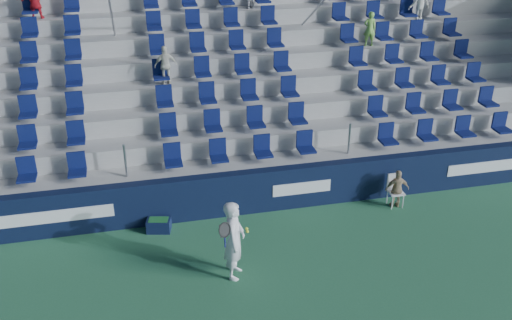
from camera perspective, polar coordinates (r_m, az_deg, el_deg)
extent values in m
plane|color=#307149|center=(12.87, 1.97, -12.39)|extent=(70.00, 70.00, 0.00)
cube|color=#0D1632|center=(15.07, -1.04, -3.24)|extent=(24.00, 0.30, 1.20)
cube|color=white|center=(14.87, -20.20, -5.42)|extent=(3.20, 0.02, 0.34)
cube|color=white|center=(15.26, 4.61, -2.83)|extent=(1.60, 0.02, 0.34)
cube|color=white|center=(17.57, 22.01, -0.66)|extent=(2.40, 0.02, 0.34)
cube|color=#AAAAA4|center=(15.56, -1.48, -2.21)|extent=(24.00, 0.85, 1.20)
cube|color=#AAAAA4|center=(16.18, -2.10, -0.02)|extent=(24.00, 0.85, 1.70)
cube|color=#AAAAA4|center=(16.83, -2.67, 2.00)|extent=(24.00, 0.85, 2.20)
cube|color=#AAAAA4|center=(17.50, -3.19, 3.88)|extent=(24.00, 0.85, 2.70)
cube|color=#AAAAA4|center=(18.18, -3.68, 5.61)|extent=(24.00, 0.85, 3.20)
cube|color=#AAAAA4|center=(18.89, -4.14, 7.21)|extent=(24.00, 0.85, 3.70)
cube|color=#AAAAA4|center=(19.60, -4.57, 8.70)|extent=(24.00, 0.85, 4.20)
cube|color=#AAAAA4|center=(20.33, -4.97, 10.08)|extent=(24.00, 0.85, 4.70)
cube|color=#AAAAA4|center=(21.08, -5.34, 11.37)|extent=(24.00, 0.85, 5.20)
cube|color=#AAAAA4|center=(21.60, -5.66, 13.10)|extent=(24.00, 0.50, 6.20)
cube|color=#0C1649|center=(15.12, -1.52, 0.94)|extent=(16.05, 0.50, 0.70)
cube|color=#0C1649|center=(15.68, -2.17, 3.90)|extent=(16.05, 0.50, 0.70)
cube|color=#0C1649|center=(16.28, -2.77, 6.65)|extent=(16.05, 0.50, 0.70)
cube|color=#0C1649|center=(16.91, -3.34, 9.20)|extent=(16.05, 0.50, 0.70)
cube|color=#0C1649|center=(17.58, -3.87, 11.55)|extent=(16.05, 0.50, 0.70)
cube|color=#0C1649|center=(18.28, -4.37, 13.73)|extent=(16.05, 0.50, 0.70)
cylinder|color=gray|center=(17.19, -14.14, 13.24)|extent=(0.06, 7.68, 4.55)
cylinder|color=gray|center=(18.09, 5.77, 14.52)|extent=(0.06, 7.68, 4.55)
imported|color=beige|center=(16.62, -9.02, 9.35)|extent=(0.69, 0.38, 1.11)
imported|color=beige|center=(20.40, 16.05, 14.86)|extent=(0.79, 0.48, 1.18)
imported|color=red|center=(18.90, -21.25, 14.66)|extent=(1.04, 0.46, 1.09)
imported|color=#75B849|center=(18.85, 11.30, 12.75)|extent=(0.43, 0.31, 1.08)
imported|color=silver|center=(12.60, -2.18, -7.99)|extent=(0.66, 0.80, 1.89)
cylinder|color=navy|center=(12.27, -3.13, -8.16)|extent=(0.03, 0.03, 0.28)
torus|color=black|center=(12.10, -3.16, -7.00)|extent=(0.30, 0.17, 0.28)
plane|color=#262626|center=(12.10, -3.16, -7.00)|extent=(0.30, 0.16, 0.29)
sphere|color=#D5E836|center=(12.30, -0.87, -7.16)|extent=(0.07, 0.07, 0.07)
sphere|color=#D5E836|center=(12.33, -0.93, -6.89)|extent=(0.07, 0.07, 0.07)
cube|color=white|center=(15.89, 13.81, -3.16)|extent=(0.40, 0.40, 0.04)
cube|color=white|center=(15.92, 13.62, -2.08)|extent=(0.39, 0.04, 0.49)
cylinder|color=white|center=(15.81, 13.45, -4.19)|extent=(0.03, 0.03, 0.39)
cylinder|color=white|center=(15.94, 14.49, -4.04)|extent=(0.03, 0.03, 0.39)
cylinder|color=white|center=(16.05, 12.97, -3.63)|extent=(0.03, 0.03, 0.39)
cylinder|color=white|center=(16.18, 14.00, -3.49)|extent=(0.03, 0.03, 0.39)
imported|color=tan|center=(15.79, 13.94, -2.82)|extent=(0.68, 0.37, 1.10)
cube|color=#101A3A|center=(14.72, -9.69, -6.44)|extent=(0.66, 0.51, 0.32)
cube|color=#1E662D|center=(14.68, -9.71, -6.20)|extent=(0.53, 0.38, 0.19)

